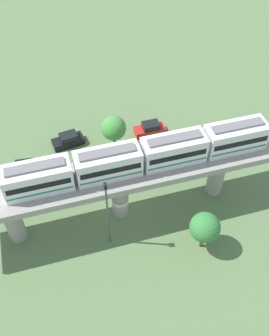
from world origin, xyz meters
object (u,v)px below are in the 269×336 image
(train, at_px, (141,157))
(tree_mid_lot, at_px, (114,128))
(parked_car_red, at_px, (150,129))
(parked_car_white, at_px, (25,169))
(parked_car_black, at_px, (68,140))
(signal_post, at_px, (108,212))
(tree_near_viaduct, at_px, (205,227))

(train, xyz_separation_m, tree_mid_lot, (-10.59, -0.46, -5.13))
(parked_car_red, bearing_deg, parked_car_white, -80.37)
(train, height_order, parked_car_black, train)
(parked_car_black, distance_m, tree_mid_lot, 6.86)
(parked_car_black, bearing_deg, parked_car_white, -67.03)
(parked_car_black, relative_size, parked_car_red, 1.05)
(signal_post, bearing_deg, train, 127.04)
(parked_car_black, height_order, parked_car_red, same)
(parked_car_white, bearing_deg, tree_mid_lot, 102.65)
(parked_car_white, relative_size, parked_car_red, 1.04)
(train, bearing_deg, parked_car_black, -154.07)
(train, relative_size, signal_post, 2.84)
(train, height_order, tree_near_viaduct, train)
(train, bearing_deg, parked_car_white, -126.69)
(train, distance_m, parked_car_black, 16.40)
(train, bearing_deg, tree_mid_lot, -177.53)
(tree_mid_lot, height_order, signal_post, signal_post)
(parked_car_red, relative_size, signal_post, 0.44)
(parked_car_white, bearing_deg, train, 59.51)
(parked_car_red, distance_m, tree_mid_lot, 6.25)
(train, bearing_deg, signal_post, -52.96)
(train, bearing_deg, parked_car_red, 157.43)
(parked_car_black, distance_m, parked_car_red, 11.31)
(parked_car_red, relative_size, tree_near_viaduct, 0.82)
(parked_car_black, relative_size, signal_post, 0.46)
(tree_near_viaduct, bearing_deg, parked_car_red, 179.42)
(tree_near_viaduct, bearing_deg, tree_mid_lot, -163.15)
(tree_mid_lot, bearing_deg, parked_car_red, 104.44)
(tree_near_viaduct, xyz_separation_m, signal_post, (-3.35, -9.30, 1.83))
(parked_car_black, xyz_separation_m, tree_near_viaduct, (19.68, 11.09, 2.79))
(parked_car_black, bearing_deg, parked_car_red, 76.97)
(tree_near_viaduct, distance_m, signal_post, 10.05)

